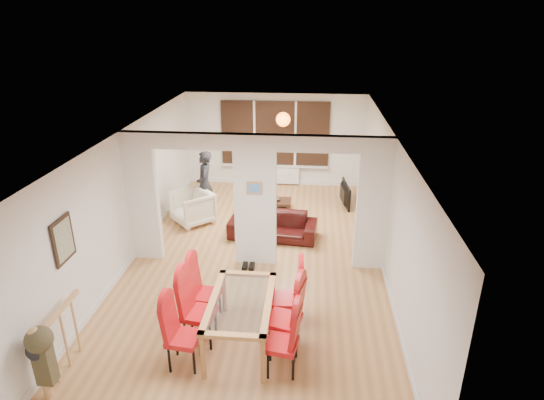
# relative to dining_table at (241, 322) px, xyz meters

# --- Properties ---
(floor) EXTENTS (5.00, 9.00, 0.01)m
(floor) POSITION_rel_dining_table_xyz_m (-0.08, 2.44, -0.38)
(floor) COLOR #B9814A
(floor) RESTS_ON ground
(room_walls) EXTENTS (5.00, 9.00, 2.60)m
(room_walls) POSITION_rel_dining_table_xyz_m (-0.08, 2.44, 0.92)
(room_walls) COLOR silver
(room_walls) RESTS_ON floor
(divider_wall) EXTENTS (5.00, 0.18, 2.60)m
(divider_wall) POSITION_rel_dining_table_xyz_m (-0.08, 2.44, 0.92)
(divider_wall) COLOR white
(divider_wall) RESTS_ON floor
(bay_window_blinds) EXTENTS (3.00, 0.08, 1.80)m
(bay_window_blinds) POSITION_rel_dining_table_xyz_m (-0.08, 6.88, 1.12)
(bay_window_blinds) COLOR black
(bay_window_blinds) RESTS_ON room_walls
(radiator) EXTENTS (1.40, 0.08, 0.50)m
(radiator) POSITION_rel_dining_table_xyz_m (-0.08, 6.84, -0.08)
(radiator) COLOR white
(radiator) RESTS_ON floor
(pendant_light) EXTENTS (0.36, 0.36, 0.36)m
(pendant_light) POSITION_rel_dining_table_xyz_m (0.22, 5.74, 1.77)
(pendant_light) COLOR orange
(pendant_light) RESTS_ON room_walls
(stair_newel) EXTENTS (0.40, 1.20, 1.10)m
(stair_newel) POSITION_rel_dining_table_xyz_m (-2.33, -0.76, 0.17)
(stair_newel) COLOR tan
(stair_newel) RESTS_ON floor
(wall_poster) EXTENTS (0.04, 0.52, 0.67)m
(wall_poster) POSITION_rel_dining_table_xyz_m (-2.55, 0.04, 1.22)
(wall_poster) COLOR gray
(wall_poster) RESTS_ON room_walls
(pillar_photo) EXTENTS (0.30, 0.03, 0.25)m
(pillar_photo) POSITION_rel_dining_table_xyz_m (-0.08, 2.34, 1.22)
(pillar_photo) COLOR #4C8CD8
(pillar_photo) RESTS_ON divider_wall
(dining_table) EXTENTS (0.91, 1.61, 0.76)m
(dining_table) POSITION_rel_dining_table_xyz_m (0.00, 0.00, 0.00)
(dining_table) COLOR #B37A42
(dining_table) RESTS_ON floor
(dining_chair_la) EXTENTS (0.47, 0.47, 1.06)m
(dining_chair_la) POSITION_rel_dining_table_xyz_m (-0.72, -0.52, 0.15)
(dining_chair_la) COLOR red
(dining_chair_la) RESTS_ON floor
(dining_chair_lb) EXTENTS (0.52, 0.52, 1.14)m
(dining_chair_lb) POSITION_rel_dining_table_xyz_m (-0.62, -0.00, 0.19)
(dining_chair_lb) COLOR red
(dining_chair_lb) RESTS_ON floor
(dining_chair_lc) EXTENTS (0.47, 0.47, 1.08)m
(dining_chair_lc) POSITION_rel_dining_table_xyz_m (-0.64, 0.51, 0.16)
(dining_chair_lc) COLOR red
(dining_chair_lc) RESTS_ON floor
(dining_chair_ra) EXTENTS (0.48, 0.48, 1.05)m
(dining_chair_ra) POSITION_rel_dining_table_xyz_m (0.63, -0.52, 0.15)
(dining_chair_ra) COLOR red
(dining_chair_ra) RESTS_ON floor
(dining_chair_rb) EXTENTS (0.56, 0.56, 1.15)m
(dining_chair_rb) POSITION_rel_dining_table_xyz_m (0.64, -0.05, 0.20)
(dining_chair_rb) COLOR red
(dining_chair_rb) RESTS_ON floor
(dining_chair_rc) EXTENTS (0.47, 0.47, 1.11)m
(dining_chair_rc) POSITION_rel_dining_table_xyz_m (0.64, 0.49, 0.18)
(dining_chair_rc) COLOR red
(dining_chair_rc) RESTS_ON floor
(sofa) EXTENTS (1.97, 0.92, 0.56)m
(sofa) POSITION_rel_dining_table_xyz_m (0.15, 3.53, -0.10)
(sofa) COLOR black
(sofa) RESTS_ON floor
(armchair) EXTENTS (1.18, 1.19, 0.77)m
(armchair) POSITION_rel_dining_table_xyz_m (-1.79, 4.10, 0.01)
(armchair) COLOR silver
(armchair) RESTS_ON floor
(person) EXTENTS (0.66, 0.49, 1.64)m
(person) POSITION_rel_dining_table_xyz_m (-1.56, 4.50, 0.44)
(person) COLOR black
(person) RESTS_ON floor
(television) EXTENTS (1.02, 0.25, 0.58)m
(television) POSITION_rel_dining_table_xyz_m (1.76, 5.51, -0.09)
(television) COLOR black
(television) RESTS_ON floor
(coffee_table) EXTENTS (1.08, 0.60, 0.24)m
(coffee_table) POSITION_rel_dining_table_xyz_m (-0.04, 5.07, -0.26)
(coffee_table) COLOR #341D11
(coffee_table) RESTS_ON floor
(bottle) EXTENTS (0.06, 0.06, 0.26)m
(bottle) POSITION_rel_dining_table_xyz_m (-0.05, 5.01, -0.01)
(bottle) COLOR #143F19
(bottle) RESTS_ON coffee_table
(bowl) EXTENTS (0.20, 0.20, 0.05)m
(bowl) POSITION_rel_dining_table_xyz_m (0.12, 5.06, -0.11)
(bowl) COLOR #341D11
(bowl) RESTS_ON coffee_table
(shoes) EXTENTS (0.23, 0.25, 0.09)m
(shoes) POSITION_rel_dining_table_xyz_m (-0.20, 2.12, -0.33)
(shoes) COLOR black
(shoes) RESTS_ON floor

